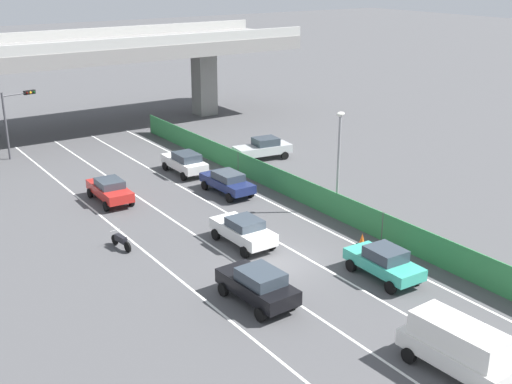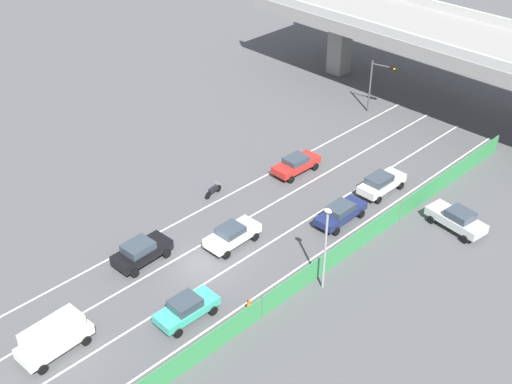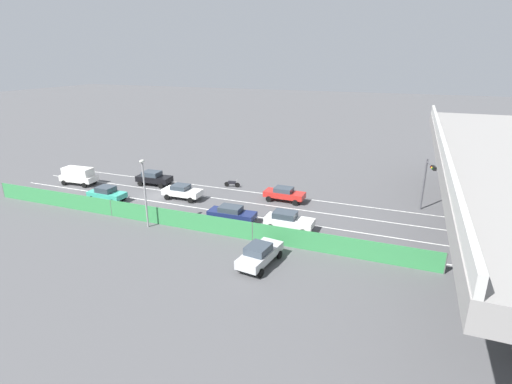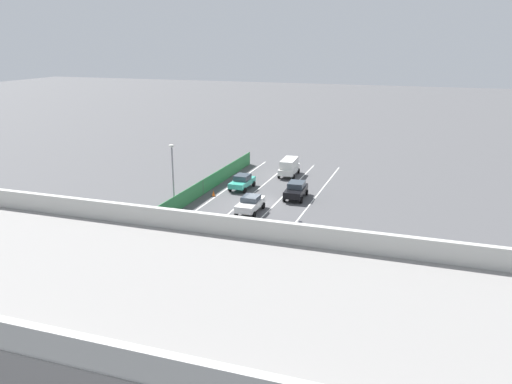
# 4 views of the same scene
# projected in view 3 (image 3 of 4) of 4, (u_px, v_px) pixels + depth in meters

# --- Properties ---
(ground_plane) EXTENTS (300.00, 300.00, 0.00)m
(ground_plane) POSITION_uv_depth(u_px,v_px,m) (158.00, 196.00, 45.07)
(ground_plane) COLOR #4C4C4F
(lane_line_left_edge) EXTENTS (0.14, 49.59, 0.01)m
(lane_line_left_edge) POSITION_uv_depth(u_px,v_px,m) (231.00, 189.00, 47.24)
(lane_line_left_edge) COLOR silver
(lane_line_left_edge) RESTS_ON ground
(lane_line_mid_left) EXTENTS (0.14, 49.59, 0.01)m
(lane_line_mid_left) POSITION_uv_depth(u_px,v_px,m) (218.00, 198.00, 44.22)
(lane_line_mid_left) COLOR silver
(lane_line_mid_left) RESTS_ON ground
(lane_line_mid_right) EXTENTS (0.14, 49.59, 0.01)m
(lane_line_mid_right) POSITION_uv_depth(u_px,v_px,m) (203.00, 209.00, 41.20)
(lane_line_mid_right) COLOR silver
(lane_line_mid_right) RESTS_ON ground
(lane_line_right_edge) EXTENTS (0.14, 49.59, 0.01)m
(lane_line_right_edge) POSITION_uv_depth(u_px,v_px,m) (186.00, 221.00, 38.19)
(lane_line_right_edge) COLOR silver
(lane_line_right_edge) RESTS_ON ground
(elevated_overpass) EXTENTS (46.66, 10.48, 8.93)m
(elevated_overpass) POSITION_uv_depth(u_px,v_px,m) (508.00, 163.00, 31.12)
(elevated_overpass) COLOR gray
(elevated_overpass) RESTS_ON ground
(green_fence) EXTENTS (0.10, 45.69, 1.70)m
(green_fence) POSITION_uv_depth(u_px,v_px,m) (177.00, 219.00, 36.48)
(green_fence) COLOR #338447
(green_fence) RESTS_ON ground
(car_taxi_teal) EXTENTS (2.05, 4.27, 1.64)m
(car_taxi_teal) POSITION_uv_depth(u_px,v_px,m) (107.00, 193.00, 43.19)
(car_taxi_teal) COLOR teal
(car_taxi_teal) RESTS_ON ground
(car_sedan_white) EXTENTS (2.05, 4.38, 1.62)m
(car_sedan_white) POSITION_uv_depth(u_px,v_px,m) (182.00, 191.00, 43.81)
(car_sedan_white) COLOR white
(car_sedan_white) RESTS_ON ground
(car_van_white) EXTENTS (2.23, 4.60, 2.15)m
(car_van_white) POSITION_uv_depth(u_px,v_px,m) (78.00, 175.00, 48.69)
(car_van_white) COLOR silver
(car_van_white) RESTS_ON ground
(car_sedan_black) EXTENTS (2.24, 4.38, 1.74)m
(car_sedan_black) POSITION_uv_depth(u_px,v_px,m) (154.00, 178.00, 48.55)
(car_sedan_black) COLOR black
(car_sedan_black) RESTS_ON ground
(car_sedan_red) EXTENTS (2.03, 4.50, 1.57)m
(car_sedan_red) POSITION_uv_depth(u_px,v_px,m) (284.00, 194.00, 43.14)
(car_sedan_red) COLOR red
(car_sedan_red) RESTS_ON ground
(car_hatchback_white) EXTENTS (2.02, 4.50, 1.69)m
(car_hatchback_white) POSITION_uv_depth(u_px,v_px,m) (288.00, 220.00, 36.03)
(car_hatchback_white) COLOR silver
(car_hatchback_white) RESTS_ON ground
(car_sedan_navy) EXTENTS (2.00, 4.66, 1.56)m
(car_sedan_navy) POSITION_uv_depth(u_px,v_px,m) (232.00, 213.00, 37.75)
(car_sedan_navy) COLOR navy
(car_sedan_navy) RESTS_ON ground
(motorcycle) EXTENTS (0.60, 1.94, 0.93)m
(motorcycle) POSITION_uv_depth(u_px,v_px,m) (232.00, 183.00, 47.96)
(motorcycle) COLOR black
(motorcycle) RESTS_ON ground
(parked_wagon_silver) EXTENTS (4.82, 2.48, 1.75)m
(parked_wagon_silver) POSITION_uv_depth(u_px,v_px,m) (260.00, 254.00, 29.84)
(parked_wagon_silver) COLOR #B2B5B7
(parked_wagon_silver) RESTS_ON ground
(traffic_light) EXTENTS (2.86, 0.87, 5.43)m
(traffic_light) POSITION_uv_depth(u_px,v_px,m) (428.00, 177.00, 38.97)
(traffic_light) COLOR #47474C
(traffic_light) RESTS_ON ground
(street_lamp) EXTENTS (0.60, 0.36, 6.48)m
(street_lamp) POSITION_uv_depth(u_px,v_px,m) (144.00, 186.00, 35.57)
(street_lamp) COLOR gray
(street_lamp) RESTS_ON ground
(traffic_cone) EXTENTS (0.47, 0.47, 0.67)m
(traffic_cone) POSITION_uv_depth(u_px,v_px,m) (122.00, 209.00, 40.39)
(traffic_cone) COLOR orange
(traffic_cone) RESTS_ON ground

